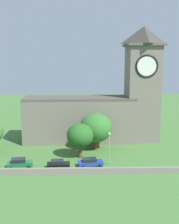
{
  "coord_description": "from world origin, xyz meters",
  "views": [
    {
      "loc": [
        0.3,
        -50.15,
        20.08
      ],
      "look_at": [
        1.63,
        7.54,
        9.32
      ],
      "focal_mm": 45.02,
      "sensor_mm": 36.0,
      "label": 1
    }
  ],
  "objects_px": {
    "car_green": "(20,163)",
    "tree_churchyard": "(80,136)",
    "car_blue": "(90,162)",
    "tree_riverside_east": "(96,128)",
    "streetlamp_west_mid": "(109,143)",
    "car_black": "(58,164)",
    "church": "(104,105)"
  },
  "relations": [
    {
      "from": "church",
      "to": "car_green",
      "type": "relative_size",
      "value": 6.91
    },
    {
      "from": "car_black",
      "to": "church",
      "type": "bearing_deg",
      "value": 62.53
    },
    {
      "from": "tree_churchyard",
      "to": "tree_riverside_east",
      "type": "xyz_separation_m",
      "value": [
        3.48,
        5.38,
        0.34
      ]
    },
    {
      "from": "streetlamp_west_mid",
      "to": "tree_riverside_east",
      "type": "xyz_separation_m",
      "value": [
        -2.16,
        9.67,
        0.7
      ]
    },
    {
      "from": "streetlamp_west_mid",
      "to": "car_blue",
      "type": "bearing_deg",
      "value": -168.87
    },
    {
      "from": "car_green",
      "to": "tree_riverside_east",
      "type": "distance_m",
      "value": 18.85
    },
    {
      "from": "church",
      "to": "car_black",
      "type": "distance_m",
      "value": 22.95
    },
    {
      "from": "car_black",
      "to": "streetlamp_west_mid",
      "type": "relative_size",
      "value": 0.67
    },
    {
      "from": "church",
      "to": "tree_riverside_east",
      "type": "bearing_deg",
      "value": -106.69
    },
    {
      "from": "car_blue",
      "to": "car_black",
      "type": "bearing_deg",
      "value": -172.25
    },
    {
      "from": "car_blue",
      "to": "streetlamp_west_mid",
      "type": "relative_size",
      "value": 0.76
    },
    {
      "from": "streetlamp_west_mid",
      "to": "tree_churchyard",
      "type": "distance_m",
      "value": 7.1
    },
    {
      "from": "car_green",
      "to": "car_black",
      "type": "distance_m",
      "value": 7.28
    },
    {
      "from": "car_black",
      "to": "car_blue",
      "type": "bearing_deg",
      "value": 7.75
    },
    {
      "from": "car_green",
      "to": "car_blue",
      "type": "bearing_deg",
      "value": 2.09
    },
    {
      "from": "car_black",
      "to": "streetlamp_west_mid",
      "type": "distance_m",
      "value": 10.46
    },
    {
      "from": "tree_churchyard",
      "to": "church",
      "type": "bearing_deg",
      "value": 66.19
    },
    {
      "from": "car_green",
      "to": "car_blue",
      "type": "xyz_separation_m",
      "value": [
        13.3,
        0.49,
        -0.12
      ]
    },
    {
      "from": "car_black",
      "to": "tree_riverside_east",
      "type": "distance_m",
      "value": 14.17
    },
    {
      "from": "tree_churchyard",
      "to": "car_blue",
      "type": "bearing_deg",
      "value": -68.74
    },
    {
      "from": "car_blue",
      "to": "tree_churchyard",
      "type": "height_order",
      "value": "tree_churchyard"
    },
    {
      "from": "car_green",
      "to": "car_black",
      "type": "height_order",
      "value": "car_green"
    },
    {
      "from": "church",
      "to": "car_black",
      "type": "xyz_separation_m",
      "value": [
        -9.91,
        -19.06,
        -8.09
      ]
    },
    {
      "from": "tree_churchyard",
      "to": "tree_riverside_east",
      "type": "distance_m",
      "value": 6.42
    },
    {
      "from": "church",
      "to": "car_blue",
      "type": "distance_m",
      "value": 20.32
    },
    {
      "from": "car_green",
      "to": "streetlamp_west_mid",
      "type": "xyz_separation_m",
      "value": [
        16.99,
        1.21,
        3.42
      ]
    },
    {
      "from": "car_blue",
      "to": "tree_churchyard",
      "type": "bearing_deg",
      "value": 111.26
    },
    {
      "from": "church",
      "to": "streetlamp_west_mid",
      "type": "relative_size",
      "value": 5.24
    },
    {
      "from": "tree_churchyard",
      "to": "car_black",
      "type": "bearing_deg",
      "value": -124.91
    },
    {
      "from": "car_green",
      "to": "car_blue",
      "type": "distance_m",
      "value": 13.31
    },
    {
      "from": "car_green",
      "to": "tree_churchyard",
      "type": "distance_m",
      "value": 13.17
    },
    {
      "from": "church",
      "to": "car_green",
      "type": "height_order",
      "value": "church"
    }
  ]
}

